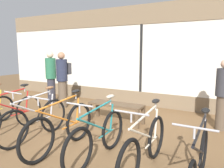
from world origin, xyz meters
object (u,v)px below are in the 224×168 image
customer_by_window (62,78)px  bicycle_center_right (98,137)px  customer_mid_floor (51,76)px  bicycle_far_right (198,163)px  display_bench (116,107)px  bicycle_center (61,128)px  customer_near_rack (223,94)px  bicycle_center_left (35,120)px  bicycle_right (145,147)px  bicycle_left (9,114)px

customer_by_window → bicycle_center_right: bearing=-39.0°
customer_by_window → customer_mid_floor: 0.69m
bicycle_far_right → display_bench: size_ratio=1.22×
bicycle_center → customer_near_rack: 3.57m
customer_mid_floor → bicycle_center: bearing=-42.5°
bicycle_center_left → customer_by_window: 2.58m
bicycle_right → customer_by_window: size_ratio=1.03×
bicycle_center_left → bicycle_center: size_ratio=0.97×
bicycle_center → bicycle_far_right: (2.31, -0.01, -0.03)m
customer_by_window → bicycle_far_right: bearing=-28.0°
bicycle_center → bicycle_right: (1.57, 0.06, -0.02)m
bicycle_center → bicycle_center_left: bearing=171.5°
bicycle_center_right → bicycle_left: bearing=178.4°
bicycle_center_right → customer_mid_floor: 4.30m
bicycle_left → display_bench: 2.43m
bicycle_far_right → customer_by_window: 4.97m
bicycle_far_right → customer_by_window: (-4.36, 2.32, 0.56)m
bicycle_center → customer_mid_floor: 3.72m
bicycle_center_left → customer_by_window: bearing=119.8°
bicycle_left → bicycle_center_right: bicycle_left is taller
customer_near_rack → customer_mid_floor: customer_mid_floor is taller
bicycle_center → customer_mid_floor: bearing=137.5°
customer_by_window → customer_mid_floor: size_ratio=0.99×
customer_mid_floor → bicycle_far_right: bearing=-26.4°
bicycle_left → bicycle_center: bearing=-3.4°
bicycle_right → display_bench: (-1.47, 1.80, 0.00)m
bicycle_center → customer_mid_floor: customer_mid_floor is taller
bicycle_center_left → bicycle_center: 0.80m
bicycle_left → customer_mid_floor: customer_mid_floor is taller
bicycle_center_left → bicycle_far_right: bearing=-2.4°
bicycle_center → display_bench: (0.10, 1.86, -0.01)m
customer_near_rack → customer_mid_floor: size_ratio=0.90×
bicycle_far_right → display_bench: (-2.21, 1.87, 0.01)m
bicycle_center → customer_by_window: 3.13m
bicycle_center_left → customer_near_rack: (3.23, 2.45, 0.43)m
bicycle_center → display_bench: bearing=86.9°
customer_near_rack → bicycle_center_left: bearing=-142.8°
bicycle_center_right → customer_by_window: 3.67m
bicycle_center_left → display_bench: 1.96m
display_bench → bicycle_right: bearing=-50.9°
customer_near_rack → customer_by_window: bearing=-176.6°
bicycle_center → bicycle_center_right: bearing=1.9°
bicycle_left → bicycle_far_right: bearing=-1.5°
customer_near_rack → customer_mid_floor: (-5.15, -0.08, 0.10)m
bicycle_center_left → customer_mid_floor: 3.10m
customer_mid_floor → customer_near_rack: bearing=0.9°
bicycle_far_right → customer_mid_floor: bearing=153.6°
display_bench → customer_by_window: (-2.15, 0.45, 0.55)m
bicycle_center → customer_by_window: customer_by_window is taller
bicycle_center_right → customer_by_window: size_ratio=0.99×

